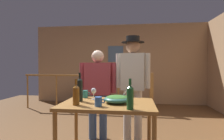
# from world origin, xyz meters

# --- Properties ---
(back_wall) EXTENTS (5.71, 0.10, 2.62)m
(back_wall) POSITION_xyz_m (0.00, 3.30, 1.31)
(back_wall) COLOR tan
(back_wall) RESTS_ON ground_plane
(framed_picture) EXTENTS (0.51, 0.03, 0.53)m
(framed_picture) POSITION_xyz_m (-0.09, 3.24, 1.64)
(framed_picture) COLOR slate
(stair_railing) EXTENTS (3.69, 0.10, 1.05)m
(stair_railing) POSITION_xyz_m (-0.22, 2.21, 0.69)
(stair_railing) COLOR #9E6B33
(stair_railing) RESTS_ON ground_plane
(tv_console) EXTENTS (0.90, 0.40, 0.53)m
(tv_console) POSITION_xyz_m (-0.91, 2.95, 0.27)
(tv_console) COLOR #38281E
(tv_console) RESTS_ON ground_plane
(flat_screen_tv) EXTENTS (0.49, 0.12, 0.37)m
(flat_screen_tv) POSITION_xyz_m (-0.91, 2.92, 0.76)
(flat_screen_tv) COLOR black
(flat_screen_tv) RESTS_ON tv_console
(serving_table) EXTENTS (1.15, 0.79, 0.79)m
(serving_table) POSITION_xyz_m (0.23, -0.53, 0.70)
(serving_table) COLOR #9E6B33
(serving_table) RESTS_ON ground_plane
(salad_bowl) EXTENTS (0.33, 0.33, 0.17)m
(salad_bowl) POSITION_xyz_m (0.35, -0.53, 0.84)
(salad_bowl) COLOR #337060
(salad_bowl) RESTS_ON serving_table
(wine_glass) EXTENTS (0.07, 0.07, 0.16)m
(wine_glass) POSITION_xyz_m (0.01, -0.35, 0.90)
(wine_glass) COLOR silver
(wine_glass) RESTS_ON serving_table
(wine_bottle_amber) EXTENTS (0.08, 0.08, 0.31)m
(wine_bottle_amber) POSITION_xyz_m (-0.11, -0.72, 0.92)
(wine_bottle_amber) COLOR brown
(wine_bottle_amber) RESTS_ON serving_table
(wine_bottle_dark) EXTENTS (0.08, 0.08, 0.37)m
(wine_bottle_dark) POSITION_xyz_m (-0.14, -0.49, 0.95)
(wine_bottle_dark) COLOR black
(wine_bottle_dark) RESTS_ON serving_table
(wine_bottle_green) EXTENTS (0.07, 0.07, 0.33)m
(wine_bottle_green) POSITION_xyz_m (0.52, -0.85, 0.92)
(wine_bottle_green) COLOR #1E5628
(wine_bottle_green) RESTS_ON serving_table
(mug_teal) EXTENTS (0.11, 0.07, 0.11)m
(mug_teal) POSITION_xyz_m (-0.14, -0.24, 0.84)
(mug_teal) COLOR teal
(mug_teal) RESTS_ON serving_table
(mug_blue) EXTENTS (0.12, 0.08, 0.11)m
(mug_blue) POSITION_xyz_m (0.16, -0.75, 0.84)
(mug_blue) COLOR #3866B2
(mug_blue) RESTS_ON serving_table
(person_standing_left) EXTENTS (0.62, 0.26, 1.51)m
(person_standing_left) POSITION_xyz_m (-0.06, 0.25, 0.89)
(person_standing_left) COLOR #3D5684
(person_standing_left) RESTS_ON ground_plane
(person_standing_right) EXTENTS (0.57, 0.38, 1.74)m
(person_standing_right) POSITION_xyz_m (0.53, 0.25, 1.04)
(person_standing_right) COLOR beige
(person_standing_right) RESTS_ON ground_plane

